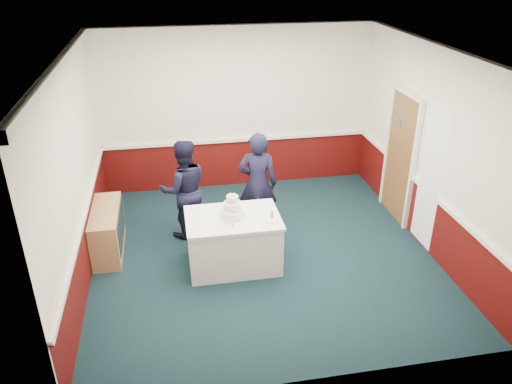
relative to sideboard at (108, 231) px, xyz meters
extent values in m
plane|color=#142A30|center=(2.28, -0.50, -0.35)|extent=(5.00, 5.00, 0.00)
cube|color=white|center=(2.28, 1.97, 1.15)|extent=(5.00, 0.05, 3.00)
cube|color=white|center=(-0.20, -0.50, 1.15)|extent=(0.05, 5.00, 3.00)
cube|color=white|center=(4.75, -0.50, 1.15)|extent=(0.05, 5.00, 3.00)
cube|color=white|center=(2.28, -0.50, 2.62)|extent=(5.00, 5.00, 0.05)
cube|color=#490B09|center=(2.28, 1.98, 0.10)|extent=(5.00, 0.02, 0.90)
cube|color=white|center=(2.28, 1.97, 0.57)|extent=(4.98, 0.05, 0.06)
cube|color=white|center=(2.28, 1.96, 2.58)|extent=(5.00, 0.08, 0.12)
cube|color=brown|center=(4.74, 0.30, 0.70)|extent=(0.05, 0.90, 2.10)
cube|color=#234799|center=(4.71, 0.45, 1.27)|extent=(0.01, 0.12, 0.12)
cube|color=white|center=(4.70, -0.75, 0.85)|extent=(0.02, 0.60, 2.20)
cube|color=#9E704C|center=(0.00, 0.00, 0.00)|extent=(0.40, 1.20, 0.70)
cube|color=black|center=(0.20, 0.00, 0.05)|extent=(0.01, 1.00, 0.50)
cube|color=white|center=(1.81, -0.70, 0.03)|extent=(1.28, 0.88, 0.76)
cube|color=white|center=(1.81, -0.70, 0.42)|extent=(1.32, 0.92, 0.04)
cylinder|color=white|center=(1.81, -0.70, 0.50)|extent=(0.34, 0.34, 0.12)
cylinder|color=silver|center=(1.81, -0.70, 0.45)|extent=(0.35, 0.35, 0.03)
cylinder|color=white|center=(1.81, -0.70, 0.61)|extent=(0.24, 0.24, 0.11)
cylinder|color=silver|center=(1.81, -0.70, 0.57)|extent=(0.25, 0.25, 0.02)
cylinder|color=white|center=(1.81, -0.70, 0.72)|extent=(0.16, 0.16, 0.10)
cylinder|color=silver|center=(1.81, -0.70, 0.68)|extent=(0.17, 0.17, 0.02)
sphere|color=#EDE5C9|center=(1.81, -0.70, 0.79)|extent=(0.03, 0.03, 0.03)
sphere|color=#EDE5C9|center=(1.84, -0.69, 0.79)|extent=(0.03, 0.03, 0.03)
sphere|color=#EDE5C9|center=(1.79, -0.68, 0.79)|extent=(0.03, 0.03, 0.03)
sphere|color=#EDE5C9|center=(1.83, -0.72, 0.79)|extent=(0.03, 0.03, 0.03)
sphere|color=#EDE5C9|center=(1.78, -0.71, 0.79)|extent=(0.03, 0.03, 0.03)
cube|color=silver|center=(1.78, -0.90, 0.44)|extent=(0.06, 0.22, 0.00)
cylinder|color=silver|center=(2.31, -0.98, 0.44)|extent=(0.05, 0.05, 0.01)
cylinder|color=silver|center=(2.31, -0.98, 0.49)|extent=(0.01, 0.01, 0.09)
cylinder|color=silver|center=(2.31, -0.98, 0.59)|extent=(0.04, 0.04, 0.11)
imported|color=black|center=(1.18, 0.27, 0.46)|extent=(0.86, 0.71, 1.61)
imported|color=black|center=(2.32, 0.17, 0.50)|extent=(0.69, 0.52, 1.70)
camera|label=1|loc=(1.04, -6.74, 3.86)|focal=35.00mm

